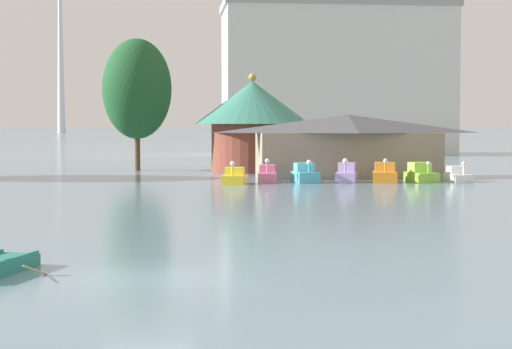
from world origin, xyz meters
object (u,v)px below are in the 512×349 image
Objects in this scene: boathouse at (348,145)px; background_building_block at (336,79)px; green_roof_pavilion at (253,119)px; pedal_boat_yellow at (234,177)px; pedal_boat_lavender at (346,174)px; shoreline_tree_mid at (137,89)px; pedal_boat_cyan at (305,175)px; pedal_boat_orange at (385,174)px; pedal_boat_lime at (421,174)px; pedal_boat_white at (458,176)px; pedal_boat_pink at (267,175)px; distant_broadcast_tower at (60,6)px.

boathouse is 54.19m from background_building_block.
pedal_boat_yellow is at bearing -100.08° from green_roof_pavilion.
green_roof_pavilion is at bearing -142.92° from pedal_boat_lavender.
pedal_boat_cyan is at bearing -53.72° from shoreline_tree_mid.
pedal_boat_orange reaches higher than pedal_boat_lime.
pedal_boat_white is at bearing -39.49° from boathouse.
pedal_boat_cyan is 0.87× the size of pedal_boat_orange.
green_roof_pavilion is 0.32× the size of background_building_block.
pedal_boat_white is (11.19, -0.59, -0.11)m from pedal_boat_cyan.
pedal_boat_white is at bearing 80.03° from pedal_boat_cyan.
pedal_boat_lime is (8.51, -0.31, -0.01)m from pedal_boat_cyan.
pedal_boat_pink reaches higher than pedal_boat_yellow.
background_building_block reaches higher than pedal_boat_yellow.
boathouse is at bearing -175.84° from pedal_boat_lavender.
pedal_boat_lavender is 0.22× the size of shoreline_tree_mid.
green_roof_pavilion is (-8.19, 15.06, 4.09)m from pedal_boat_orange.
pedal_boat_cyan is at bearing -80.56° from green_roof_pavilion.
green_roof_pavilion is (-2.43, 14.58, 4.10)m from pedal_boat_cyan.
pedal_boat_cyan is 6.96m from boathouse.
boathouse is at bearing -35.63° from shoreline_tree_mid.
distant_broadcast_tower is (-68.05, 369.23, 60.38)m from boathouse.
pedal_boat_lime is at bearing 80.97° from pedal_boat_cyan.
green_roof_pavilion is (-5.44, 14.68, 4.10)m from pedal_boat_lavender.
pedal_boat_pink is 8.53m from pedal_boat_orange.
pedal_boat_orange is 0.98× the size of pedal_boat_lime.
pedal_boat_lavender is at bearing 89.89° from pedal_boat_pink.
pedal_boat_cyan is 11.21m from pedal_boat_white.
shoreline_tree_mid is (-18.44, 17.74, 6.82)m from pedal_boat_orange.
distant_broadcast_tower reaches higher than pedal_boat_lime.
green_roof_pavilion is (-10.94, 14.89, 4.11)m from pedal_boat_lime.
shoreline_tree_mid is (-23.86, 17.85, 6.94)m from pedal_boat_white.
boathouse is 1.49× the size of green_roof_pavilion.
shoreline_tree_mid is at bearing 144.37° from boathouse.
pedal_boat_lavender is at bearing -96.36° from pedal_boat_white.
pedal_boat_lime is 386.71m from distant_broadcast_tower.
pedal_boat_yellow is at bearing -51.75° from pedal_boat_pink.
distant_broadcast_tower is (-61.43, 359.83, 58.31)m from green_roof_pavilion.
pedal_boat_white is (2.68, -0.28, -0.10)m from pedal_boat_lime.
pedal_boat_white is 9.31m from boathouse.
pedal_boat_lavender is 0.08× the size of background_building_block.
boathouse is at bearing -132.36° from pedal_boat_white.
green_roof_pavilion is (-13.62, 15.17, 4.20)m from pedal_boat_white.
pedal_boat_white is (8.17, -0.50, -0.11)m from pedal_boat_lavender.
distant_broadcast_tower is at bearing -153.15° from pedal_boat_lavender.
pedal_boat_orange is at bearing -97.56° from background_building_block.
distant_broadcast_tower is at bearing -177.13° from pedal_boat_lime.
green_roof_pavilion is 10.94m from shoreline_tree_mid.
boathouse is (4.19, 5.18, 2.03)m from pedal_boat_cyan.
pedal_boat_yellow is 1.03× the size of pedal_boat_white.
distant_broadcast_tower is at bearing -159.63° from pedal_boat_yellow.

